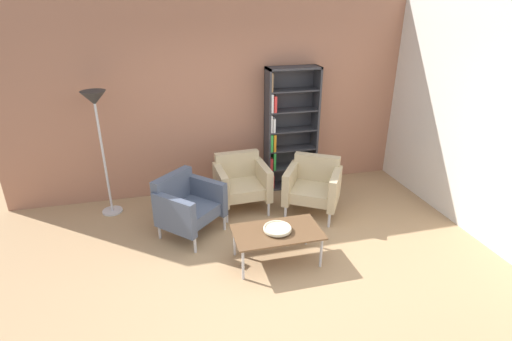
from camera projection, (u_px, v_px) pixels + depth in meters
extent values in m
plane|color=tan|center=(268.00, 282.00, 4.28)|extent=(8.32, 8.32, 0.00)
cube|color=#A87056|center=(224.00, 98.00, 5.88)|extent=(6.40, 0.12, 2.90)
cube|color=silver|center=(479.00, 119.00, 4.87)|extent=(0.12, 5.20, 2.90)
cube|color=#333338|center=(267.00, 131.00, 6.01)|extent=(0.03, 0.30, 1.90)
cube|color=#333338|center=(315.00, 128.00, 6.19)|extent=(0.03, 0.30, 1.90)
cube|color=#333338|center=(294.00, 68.00, 5.72)|extent=(0.80, 0.30, 0.03)
cube|color=#333338|center=(289.00, 184.00, 6.48)|extent=(0.80, 0.30, 0.03)
cube|color=#333338|center=(288.00, 127.00, 6.23)|extent=(0.80, 0.02, 1.90)
cube|color=#333338|center=(290.00, 166.00, 6.35)|extent=(0.76, 0.28, 0.02)
cube|color=#333338|center=(291.00, 148.00, 6.22)|extent=(0.76, 0.28, 0.02)
cube|color=#333338|center=(291.00, 130.00, 6.10)|extent=(0.76, 0.28, 0.02)
cube|color=#333338|center=(292.00, 110.00, 5.98)|extent=(0.76, 0.28, 0.02)
cube|color=#333338|center=(293.00, 90.00, 5.85)|extent=(0.76, 0.28, 0.02)
cube|color=white|center=(269.00, 179.00, 6.30)|extent=(0.03, 0.20, 0.25)
cube|color=red|center=(271.00, 180.00, 6.33)|extent=(0.03, 0.23, 0.21)
cube|color=red|center=(270.00, 163.00, 6.20)|extent=(0.04, 0.22, 0.19)
cube|color=green|center=(273.00, 160.00, 6.20)|extent=(0.04, 0.24, 0.27)
cube|color=green|center=(270.00, 142.00, 6.04)|extent=(0.04, 0.18, 0.27)
cube|color=orange|center=(273.00, 142.00, 6.07)|extent=(0.04, 0.21, 0.27)
cube|color=white|center=(270.00, 123.00, 5.93)|extent=(0.03, 0.21, 0.26)
cube|color=white|center=(273.00, 124.00, 5.95)|extent=(0.03, 0.22, 0.21)
cube|color=white|center=(271.00, 103.00, 5.80)|extent=(0.04, 0.19, 0.27)
cube|color=red|center=(274.00, 103.00, 5.83)|extent=(0.04, 0.22, 0.24)
cube|color=olive|center=(271.00, 82.00, 5.68)|extent=(0.03, 0.20, 0.27)
cube|color=brown|center=(277.00, 232.00, 4.47)|extent=(1.00, 0.56, 0.02)
cylinder|color=silver|center=(243.00, 265.00, 4.25)|extent=(0.03, 0.03, 0.38)
cylinder|color=silver|center=(321.00, 252.00, 4.45)|extent=(0.03, 0.03, 0.38)
cylinder|color=silver|center=(235.00, 241.00, 4.66)|extent=(0.03, 0.03, 0.38)
cylinder|color=silver|center=(306.00, 231.00, 4.86)|extent=(0.03, 0.03, 0.38)
cylinder|color=beige|center=(277.00, 230.00, 4.46)|extent=(0.13, 0.13, 0.02)
cylinder|color=beige|center=(277.00, 229.00, 4.46)|extent=(0.32, 0.32, 0.02)
torus|color=beige|center=(277.00, 228.00, 4.45)|extent=(0.32, 0.32, 0.02)
cube|color=#C6B289|center=(242.00, 189.00, 5.64)|extent=(0.67, 0.61, 0.16)
cube|color=#C6B289|center=(237.00, 164.00, 5.77)|extent=(0.64, 0.15, 0.38)
cube|color=#C6B289|center=(221.00, 185.00, 5.49)|extent=(0.13, 0.62, 0.46)
cube|color=#C6B289|center=(263.00, 180.00, 5.66)|extent=(0.13, 0.62, 0.46)
cylinder|color=silver|center=(227.00, 214.00, 5.37)|extent=(0.04, 0.04, 0.24)
cylinder|color=silver|center=(269.00, 208.00, 5.53)|extent=(0.04, 0.04, 0.24)
cylinder|color=silver|center=(218.00, 196.00, 5.87)|extent=(0.04, 0.04, 0.24)
cylinder|color=silver|center=(257.00, 190.00, 6.03)|extent=(0.04, 0.04, 0.24)
cube|color=#C6B289|center=(312.00, 192.00, 5.53)|extent=(0.85, 0.83, 0.16)
cube|color=#C6B289|center=(317.00, 167.00, 5.65)|extent=(0.60, 0.44, 0.38)
cube|color=#C6B289|center=(290.00, 183.00, 5.56)|extent=(0.42, 0.58, 0.46)
cube|color=#C6B289|center=(335.00, 189.00, 5.38)|extent=(0.42, 0.58, 0.46)
cylinder|color=silver|center=(285.00, 212.00, 5.43)|extent=(0.04, 0.04, 0.24)
cylinder|color=silver|center=(329.00, 219.00, 5.25)|extent=(0.04, 0.04, 0.24)
cylinder|color=silver|center=(295.00, 194.00, 5.93)|extent=(0.04, 0.04, 0.24)
cylinder|color=silver|center=(335.00, 200.00, 5.76)|extent=(0.04, 0.04, 0.24)
cube|color=#4C566B|center=(190.00, 212.00, 5.03)|extent=(0.86, 0.86, 0.16)
cube|color=#4C566B|center=(173.00, 188.00, 5.05)|extent=(0.54, 0.53, 0.38)
cube|color=#4C566B|center=(174.00, 215.00, 4.74)|extent=(0.50, 0.52, 0.46)
cube|color=#4C566B|center=(206.00, 195.00, 5.22)|extent=(0.50, 0.52, 0.46)
cylinder|color=silver|center=(195.00, 244.00, 4.73)|extent=(0.04, 0.04, 0.24)
cylinder|color=silver|center=(225.00, 222.00, 5.19)|extent=(0.04, 0.04, 0.24)
cylinder|color=silver|center=(160.00, 230.00, 5.01)|extent=(0.04, 0.04, 0.24)
cylinder|color=silver|center=(191.00, 210.00, 5.47)|extent=(0.04, 0.04, 0.24)
cylinder|color=silver|center=(113.00, 211.00, 5.67)|extent=(0.28, 0.28, 0.02)
cylinder|color=silver|center=(104.00, 157.00, 5.34)|extent=(0.03, 0.03, 1.65)
cone|color=#2D2D2D|center=(94.00, 98.00, 5.02)|extent=(0.32, 0.32, 0.18)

